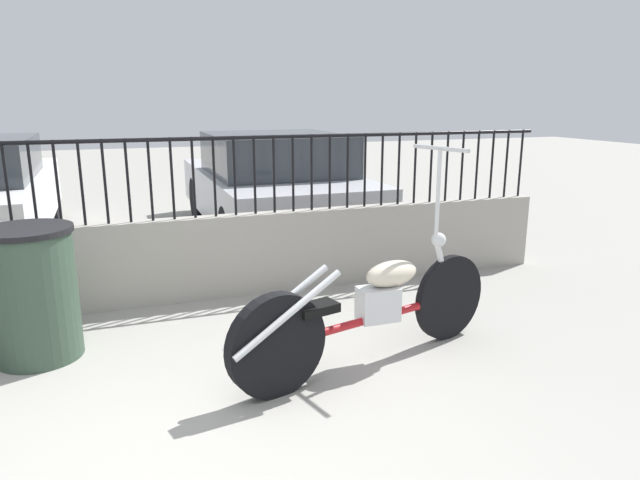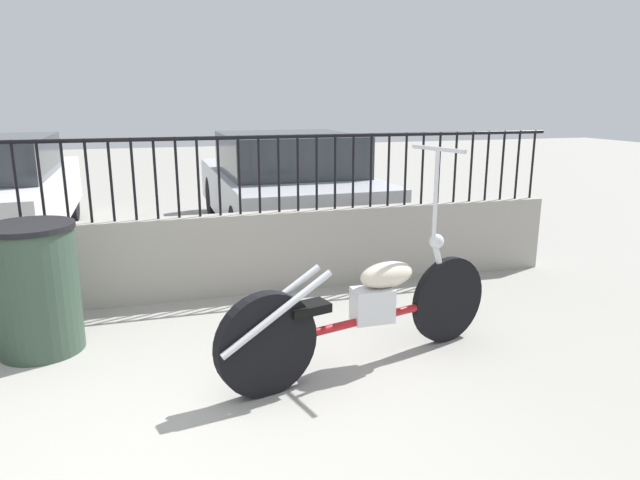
# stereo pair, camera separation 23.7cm
# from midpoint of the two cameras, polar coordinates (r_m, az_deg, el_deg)

# --- Properties ---
(low_wall) EXTENTS (8.38, 0.18, 0.77)m
(low_wall) POSITION_cam_midpoint_polar(r_m,az_deg,el_deg) (5.40, -19.25, -2.31)
(low_wall) COLOR #9E998E
(low_wall) RESTS_ON ground_plane
(fence_railing) EXTENTS (8.38, 0.04, 0.73)m
(fence_railing) POSITION_cam_midpoint_polar(r_m,az_deg,el_deg) (5.23, -20.02, 6.94)
(fence_railing) COLOR black
(fence_railing) RESTS_ON low_wall
(motorcycle_red) EXTENTS (2.17, 0.79, 1.51)m
(motorcycle_red) POSITION_cam_midpoint_polar(r_m,az_deg,el_deg) (3.93, 2.33, -7.14)
(motorcycle_red) COLOR black
(motorcycle_red) RESTS_ON ground_plane
(trash_bin) EXTENTS (0.62, 0.62, 0.96)m
(trash_bin) POSITION_cam_midpoint_polar(r_m,az_deg,el_deg) (4.59, -28.09, -4.75)
(trash_bin) COLOR #334738
(trash_bin) RESTS_ON ground_plane
(car_silver) EXTENTS (1.92, 4.08, 1.37)m
(car_silver) POSITION_cam_midpoint_polar(r_m,az_deg,el_deg) (7.91, -5.56, 5.64)
(car_silver) COLOR black
(car_silver) RESTS_ON ground_plane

